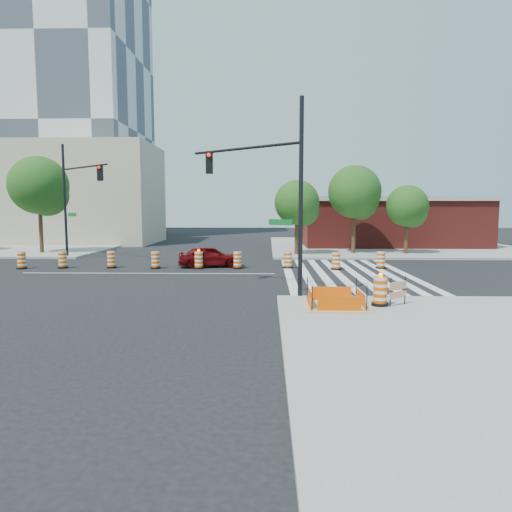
# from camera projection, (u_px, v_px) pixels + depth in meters

# --- Properties ---
(ground) EXTENTS (120.00, 120.00, 0.00)m
(ground) POSITION_uv_depth(u_px,v_px,m) (148.00, 273.00, 25.20)
(ground) COLOR black
(ground) RESTS_ON ground
(sidewalk_ne) EXTENTS (22.00, 22.00, 0.15)m
(sidewalk_ne) POSITION_uv_depth(u_px,v_px,m) (389.00, 246.00, 42.62)
(sidewalk_ne) COLOR gray
(sidewalk_ne) RESTS_ON ground
(sidewalk_nw) EXTENTS (22.00, 22.00, 0.15)m
(sidewalk_nw) POSITION_uv_depth(u_px,v_px,m) (10.00, 245.00, 43.55)
(sidewalk_nw) COLOR gray
(sidewalk_nw) RESTS_ON ground
(crosswalk_east) EXTENTS (6.75, 13.50, 0.01)m
(crosswalk_east) POSITION_uv_depth(u_px,v_px,m) (347.00, 274.00, 24.91)
(crosswalk_east) COLOR silver
(crosswalk_east) RESTS_ON ground
(lane_centerline) EXTENTS (14.00, 0.12, 0.01)m
(lane_centerline) POSITION_uv_depth(u_px,v_px,m) (148.00, 273.00, 25.20)
(lane_centerline) COLOR silver
(lane_centerline) RESTS_ON ground
(excavation_pit) EXTENTS (2.20, 2.20, 0.90)m
(excavation_pit) POSITION_uv_depth(u_px,v_px,m) (335.00, 304.00, 15.99)
(excavation_pit) COLOR tan
(excavation_pit) RESTS_ON ground
(tower_nw) EXTENTS (28.00, 18.00, 45.00)m
(tower_nw) POSITION_uv_depth(u_px,v_px,m) (25.00, 57.00, 57.26)
(tower_nw) COLOR silver
(tower_nw) RESTS_ON ground
(brick_storefront) EXTENTS (16.50, 8.50, 4.60)m
(brick_storefront) POSITION_uv_depth(u_px,v_px,m) (390.00, 222.00, 42.39)
(brick_storefront) COLOR maroon
(brick_storefront) RESTS_ON ground
(beige_midrise) EXTENTS (14.00, 10.00, 10.00)m
(beige_midrise) POSITION_uv_depth(u_px,v_px,m) (87.00, 194.00, 46.85)
(beige_midrise) COLOR tan
(beige_midrise) RESTS_ON ground
(red_coupe) EXTENTS (4.12, 2.31, 1.32)m
(red_coupe) POSITION_uv_depth(u_px,v_px,m) (210.00, 256.00, 27.91)
(red_coupe) COLOR #570708
(red_coupe) RESTS_ON ground
(signal_pole_se) EXTENTS (4.72, 3.58, 7.67)m
(signal_pole_se) POSITION_uv_depth(u_px,v_px,m) (268.00, 181.00, 18.53)
(signal_pole_se) COLOR black
(signal_pole_se) RESTS_ON ground
(signal_pole_nw) EXTENTS (4.65, 4.04, 7.97)m
(signal_pole_nw) POSITION_uv_depth(u_px,v_px,m) (75.00, 189.00, 31.56)
(signal_pole_nw) COLOR black
(signal_pole_nw) RESTS_ON ground
(pit_drum) EXTENTS (0.60, 0.60, 1.18)m
(pit_drum) POSITION_uv_depth(u_px,v_px,m) (380.00, 292.00, 16.11)
(pit_drum) COLOR black
(pit_drum) RESTS_ON ground
(barricade) EXTENTS (0.73, 0.52, 1.01)m
(barricade) POSITION_uv_depth(u_px,v_px,m) (398.00, 290.00, 16.14)
(barricade) COLOR #DA5504
(barricade) RESTS_ON ground
(tree_north_b) EXTENTS (4.45, 4.45, 7.56)m
(tree_north_b) POSITION_uv_depth(u_px,v_px,m) (40.00, 189.00, 35.10)
(tree_north_b) COLOR #382314
(tree_north_b) RESTS_ON ground
(tree_north_c) EXTENTS (3.36, 3.34, 5.68)m
(tree_north_c) POSITION_uv_depth(u_px,v_px,m) (297.00, 205.00, 33.95)
(tree_north_c) COLOR #382314
(tree_north_c) RESTS_ON ground
(tree_north_d) EXTENTS (4.03, 4.03, 6.86)m
(tree_north_d) POSITION_uv_depth(u_px,v_px,m) (355.00, 195.00, 34.91)
(tree_north_d) COLOR #382314
(tree_north_d) RESTS_ON ground
(tree_north_e) EXTENTS (3.16, 3.13, 5.32)m
(tree_north_e) POSITION_uv_depth(u_px,v_px,m) (408.00, 208.00, 34.51)
(tree_north_e) COLOR #382314
(tree_north_e) RESTS_ON ground
(median_drum_1) EXTENTS (0.60, 0.60, 1.02)m
(median_drum_1) POSITION_uv_depth(u_px,v_px,m) (22.00, 261.00, 27.02)
(median_drum_1) COLOR black
(median_drum_1) RESTS_ON ground
(median_drum_2) EXTENTS (0.60, 0.60, 1.02)m
(median_drum_2) POSITION_uv_depth(u_px,v_px,m) (63.00, 260.00, 27.33)
(median_drum_2) COLOR black
(median_drum_2) RESTS_ON ground
(median_drum_3) EXTENTS (0.60, 0.60, 1.02)m
(median_drum_3) POSITION_uv_depth(u_px,v_px,m) (111.00, 260.00, 27.43)
(median_drum_3) COLOR black
(median_drum_3) RESTS_ON ground
(median_drum_4) EXTENTS (0.60, 0.60, 1.02)m
(median_drum_4) POSITION_uv_depth(u_px,v_px,m) (155.00, 261.00, 27.14)
(median_drum_4) COLOR black
(median_drum_4) RESTS_ON ground
(median_drum_5) EXTENTS (0.60, 0.60, 1.18)m
(median_drum_5) POSITION_uv_depth(u_px,v_px,m) (199.00, 261.00, 27.08)
(median_drum_5) COLOR black
(median_drum_5) RESTS_ON ground
(median_drum_6) EXTENTS (0.60, 0.60, 1.02)m
(median_drum_6) POSITION_uv_depth(u_px,v_px,m) (238.00, 261.00, 27.12)
(median_drum_6) COLOR black
(median_drum_6) RESTS_ON ground
(median_drum_7) EXTENTS (0.60, 0.60, 1.02)m
(median_drum_7) POSITION_uv_depth(u_px,v_px,m) (288.00, 260.00, 27.28)
(median_drum_7) COLOR black
(median_drum_7) RESTS_ON ground
(median_drum_8) EXTENTS (0.60, 0.60, 1.02)m
(median_drum_8) POSITION_uv_depth(u_px,v_px,m) (336.00, 262.00, 26.60)
(median_drum_8) COLOR black
(median_drum_8) RESTS_ON ground
(median_drum_9) EXTENTS (0.60, 0.60, 1.02)m
(median_drum_9) POSITION_uv_depth(u_px,v_px,m) (381.00, 261.00, 27.12)
(median_drum_9) COLOR black
(median_drum_9) RESTS_ON ground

